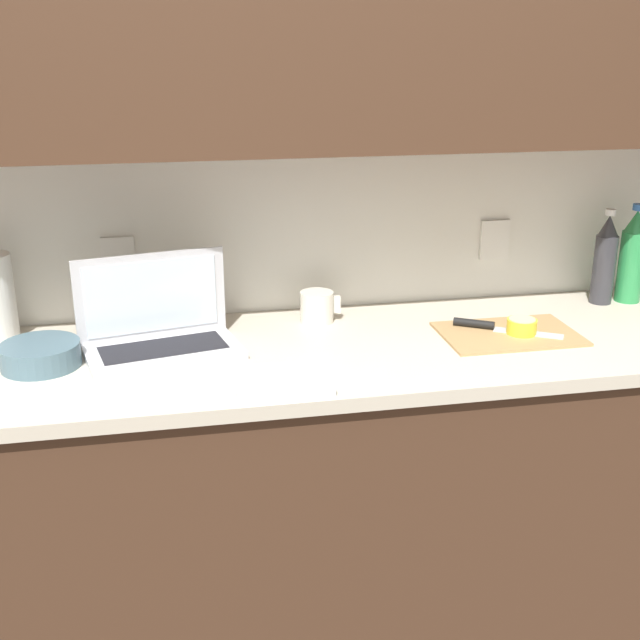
{
  "coord_description": "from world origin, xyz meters",
  "views": [
    {
      "loc": [
        -0.25,
        -1.88,
        1.69
      ],
      "look_at": [
        0.12,
        -0.01,
        1.02
      ],
      "focal_mm": 45.0,
      "sensor_mm": 36.0,
      "label": 1
    }
  ],
  "objects_px": {
    "bowl_white": "(41,355)",
    "bottle_oil_tall": "(632,257)",
    "laptop": "(158,328)",
    "lemon_half_cut": "(522,326)",
    "cutting_board": "(509,334)",
    "measuring_cup": "(317,307)",
    "bottle_green_soda": "(605,260)",
    "knife": "(488,326)"
  },
  "relations": [
    {
      "from": "measuring_cup",
      "to": "bottle_oil_tall",
      "type": "bearing_deg",
      "value": 0.24
    },
    {
      "from": "laptop",
      "to": "measuring_cup",
      "type": "bearing_deg",
      "value": 4.84
    },
    {
      "from": "cutting_board",
      "to": "bowl_white",
      "type": "xyz_separation_m",
      "value": [
        -1.2,
        0.02,
        0.03
      ]
    },
    {
      "from": "cutting_board",
      "to": "bowl_white",
      "type": "bearing_deg",
      "value": 178.95
    },
    {
      "from": "knife",
      "to": "bottle_green_soda",
      "type": "bearing_deg",
      "value": 53.42
    },
    {
      "from": "knife",
      "to": "measuring_cup",
      "type": "distance_m",
      "value": 0.47
    },
    {
      "from": "laptop",
      "to": "lemon_half_cut",
      "type": "height_order",
      "value": "laptop"
    },
    {
      "from": "cutting_board",
      "to": "bottle_oil_tall",
      "type": "bearing_deg",
      "value": 24.07
    },
    {
      "from": "bottle_green_soda",
      "to": "bottle_oil_tall",
      "type": "height_order",
      "value": "bottle_oil_tall"
    },
    {
      "from": "laptop",
      "to": "bowl_white",
      "type": "bearing_deg",
      "value": 179.35
    },
    {
      "from": "bottle_oil_tall",
      "to": "bowl_white",
      "type": "bearing_deg",
      "value": -173.52
    },
    {
      "from": "lemon_half_cut",
      "to": "bottle_oil_tall",
      "type": "relative_size",
      "value": 0.27
    },
    {
      "from": "laptop",
      "to": "bowl_white",
      "type": "height_order",
      "value": "laptop"
    },
    {
      "from": "knife",
      "to": "bottle_oil_tall",
      "type": "distance_m",
      "value": 0.56
    },
    {
      "from": "bowl_white",
      "to": "laptop",
      "type": "bearing_deg",
      "value": 11.19
    },
    {
      "from": "bottle_green_soda",
      "to": "knife",
      "type": "bearing_deg",
      "value": -157.85
    },
    {
      "from": "laptop",
      "to": "knife",
      "type": "xyz_separation_m",
      "value": [
        0.87,
        -0.04,
        -0.04
      ]
    },
    {
      "from": "knife",
      "to": "cutting_board",
      "type": "bearing_deg",
      "value": -9.49
    },
    {
      "from": "bottle_oil_tall",
      "to": "measuring_cup",
      "type": "height_order",
      "value": "bottle_oil_tall"
    },
    {
      "from": "laptop",
      "to": "lemon_half_cut",
      "type": "distance_m",
      "value": 0.95
    },
    {
      "from": "cutting_board",
      "to": "lemon_half_cut",
      "type": "xyz_separation_m",
      "value": [
        0.03,
        -0.01,
        0.02
      ]
    },
    {
      "from": "bottle_green_soda",
      "to": "laptop",
      "type": "bearing_deg",
      "value": -174.12
    },
    {
      "from": "knife",
      "to": "bottle_oil_tall",
      "type": "height_order",
      "value": "bottle_oil_tall"
    },
    {
      "from": "lemon_half_cut",
      "to": "laptop",
      "type": "bearing_deg",
      "value": 174.55
    },
    {
      "from": "lemon_half_cut",
      "to": "bottle_green_soda",
      "type": "height_order",
      "value": "bottle_green_soda"
    },
    {
      "from": "cutting_board",
      "to": "knife",
      "type": "relative_size",
      "value": 1.37
    },
    {
      "from": "knife",
      "to": "lemon_half_cut",
      "type": "xyz_separation_m",
      "value": [
        0.07,
        -0.05,
        0.01
      ]
    },
    {
      "from": "knife",
      "to": "bottle_green_soda",
      "type": "distance_m",
      "value": 0.48
    },
    {
      "from": "laptop",
      "to": "bottle_green_soda",
      "type": "relative_size",
      "value": 1.47
    },
    {
      "from": "knife",
      "to": "lemon_half_cut",
      "type": "height_order",
      "value": "lemon_half_cut"
    },
    {
      "from": "cutting_board",
      "to": "lemon_half_cut",
      "type": "relative_size",
      "value": 4.58
    },
    {
      "from": "laptop",
      "to": "bowl_white",
      "type": "xyz_separation_m",
      "value": [
        -0.28,
        -0.06,
        -0.03
      ]
    },
    {
      "from": "laptop",
      "to": "bottle_oil_tall",
      "type": "bearing_deg",
      "value": -6.32
    },
    {
      "from": "bottle_oil_tall",
      "to": "knife",
      "type": "bearing_deg",
      "value": -161.34
    },
    {
      "from": "measuring_cup",
      "to": "bowl_white",
      "type": "relative_size",
      "value": 0.6
    },
    {
      "from": "lemon_half_cut",
      "to": "bowl_white",
      "type": "bearing_deg",
      "value": 178.39
    },
    {
      "from": "laptop",
      "to": "knife",
      "type": "bearing_deg",
      "value": -14.5
    },
    {
      "from": "cutting_board",
      "to": "lemon_half_cut",
      "type": "height_order",
      "value": "lemon_half_cut"
    },
    {
      "from": "laptop",
      "to": "bottle_oil_tall",
      "type": "distance_m",
      "value": 1.4
    },
    {
      "from": "cutting_board",
      "to": "measuring_cup",
      "type": "bearing_deg",
      "value": 156.64
    },
    {
      "from": "bowl_white",
      "to": "bottle_oil_tall",
      "type": "bearing_deg",
      "value": 6.48
    },
    {
      "from": "knife",
      "to": "bowl_white",
      "type": "relative_size",
      "value": 1.39
    }
  ]
}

